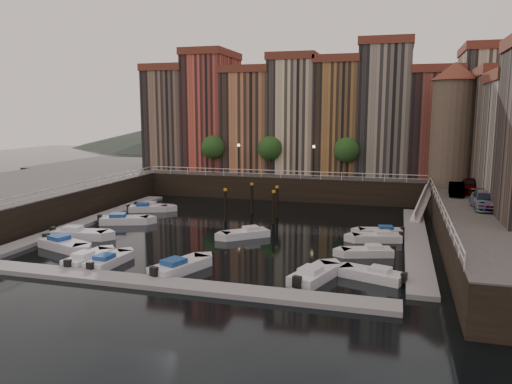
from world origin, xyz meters
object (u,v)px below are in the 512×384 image
(gangway, at_px, (423,201))
(car_a, at_px, (470,186))
(car_b, at_px, (456,190))
(corner_tower, at_px, (452,122))
(car_c, at_px, (485,202))
(boat_left_2, at_px, (123,220))
(boat_left_1, at_px, (78,234))
(mooring_pilings, at_px, (257,204))
(boat_left_0, at_px, (63,244))

(gangway, bearing_deg, car_a, -12.15)
(car_b, bearing_deg, corner_tower, 93.83)
(car_b, bearing_deg, car_c, -73.42)
(boat_left_2, distance_m, car_a, 35.72)
(car_a, height_order, car_b, car_a)
(gangway, xyz_separation_m, car_a, (4.41, -0.95, 1.89))
(car_a, height_order, car_c, car_a)
(gangway, height_order, boat_left_1, gangway)
(car_b, bearing_deg, car_a, 55.51)
(mooring_pilings, bearing_deg, boat_left_0, -127.65)
(gangway, relative_size, boat_left_2, 1.61)
(boat_left_1, distance_m, boat_left_2, 6.55)
(mooring_pilings, distance_m, car_b, 20.30)
(mooring_pilings, distance_m, boat_left_0, 20.24)
(corner_tower, xyz_separation_m, gangway, (-2.90, -4.50, -8.28))
(boat_left_1, bearing_deg, boat_left_0, -83.22)
(gangway, height_order, mooring_pilings, gangway)
(car_c, bearing_deg, gangway, 115.08)
(gangway, xyz_separation_m, boat_left_2, (-29.65, -11.17, -1.53))
(car_a, relative_size, car_b, 1.19)
(corner_tower, bearing_deg, boat_left_1, -146.32)
(boat_left_2, bearing_deg, car_b, -4.92)
(corner_tower, height_order, car_b, corner_tower)
(car_a, relative_size, car_c, 0.94)
(boat_left_0, distance_m, boat_left_2, 9.90)
(car_a, bearing_deg, car_b, -107.67)
(boat_left_1, bearing_deg, car_b, 15.09)
(car_a, xyz_separation_m, car_b, (-1.43, -1.85, -0.15))
(car_a, bearing_deg, boat_left_0, -129.28)
(boat_left_0, distance_m, car_b, 37.35)
(mooring_pilings, relative_size, boat_left_0, 1.05)
(gangway, bearing_deg, car_b, -43.21)
(corner_tower, height_order, boat_left_2, corner_tower)
(mooring_pilings, bearing_deg, boat_left_2, -154.10)
(car_a, bearing_deg, car_c, -68.84)
(gangway, distance_m, boat_left_1, 35.18)
(corner_tower, xyz_separation_m, mooring_pilings, (-19.99, -9.57, -8.54))
(boat_left_0, bearing_deg, boat_left_1, 124.62)
(boat_left_0, height_order, car_a, car_a)
(mooring_pilings, xyz_separation_m, boat_left_1, (-13.29, -12.60, -1.25))
(mooring_pilings, relative_size, car_c, 1.09)
(boat_left_0, xyz_separation_m, car_b, (32.41, 18.27, 3.26))
(boat_left_0, xyz_separation_m, boat_left_1, (-0.95, 3.39, 0.01))
(mooring_pilings, height_order, car_c, car_c)
(boat_left_2, xyz_separation_m, car_a, (34.06, 10.22, 3.41))
(car_c, bearing_deg, boat_left_0, -161.89)
(car_b, height_order, car_c, car_c)
(corner_tower, relative_size, boat_left_2, 2.67)
(mooring_pilings, xyz_separation_m, boat_left_2, (-12.56, -6.10, -1.26))
(corner_tower, distance_m, gangway, 9.86)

